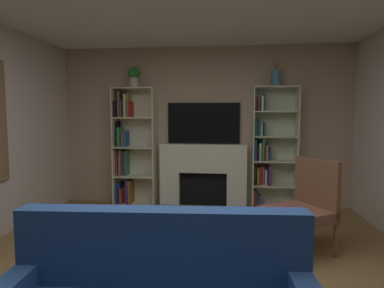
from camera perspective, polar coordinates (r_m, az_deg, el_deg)
wall_back_accent at (r=5.31m, az=2.13°, el=3.09°), size 4.80×0.06×2.58m
fireplace at (r=5.25m, az=1.98°, el=-5.24°), size 1.49×0.52×1.01m
tv at (r=5.25m, az=2.08°, el=3.69°), size 1.16×0.06×0.66m
bookshelf_left at (r=5.41m, az=-10.82°, el=-0.73°), size 0.68×0.32×1.91m
bookshelf_right at (r=5.21m, az=13.39°, el=-1.19°), size 0.68×0.33×1.91m
potted_plant at (r=5.37m, az=-10.23°, el=11.70°), size 0.19×0.19×0.33m
vase_with_flowers at (r=5.19m, az=14.63°, el=11.25°), size 0.15×0.15×0.39m
armchair at (r=3.73m, az=19.05°, el=-10.38°), size 0.83×0.82×1.00m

